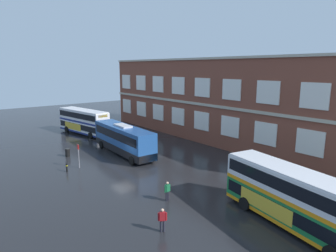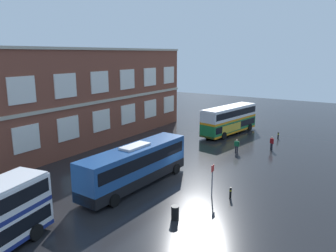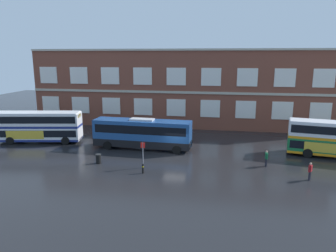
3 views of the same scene
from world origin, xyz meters
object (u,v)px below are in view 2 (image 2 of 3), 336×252
at_px(double_decker_middle, 229,119).
at_px(waiting_passenger, 237,145).
at_px(bus_stand_flag, 212,177).
at_px(touring_coach, 136,166).
at_px(station_litter_bin, 175,213).
at_px(second_passenger, 272,143).
at_px(safety_bollard_west, 230,193).
at_px(safety_bollard_east, 278,135).

relative_size(double_decker_middle, waiting_passenger, 6.64).
bearing_deg(waiting_passenger, bus_stand_flag, -168.12).
bearing_deg(touring_coach, station_litter_bin, -118.22).
relative_size(second_passenger, station_litter_bin, 1.65).
xyz_separation_m(touring_coach, safety_bollard_west, (2.12, -8.14, -1.42)).
xyz_separation_m(waiting_passenger, bus_stand_flag, (-12.51, -2.63, 0.70)).
height_order(safety_bollard_west, safety_bollard_east, same).
bearing_deg(safety_bollard_east, double_decker_middle, 97.37).
xyz_separation_m(double_decker_middle, second_passenger, (-4.97, -7.61, -1.22)).
bearing_deg(station_litter_bin, safety_bollard_west, -20.48).
distance_m(touring_coach, second_passenger, 19.20).
relative_size(bus_stand_flag, safety_bollard_west, 2.84).
bearing_deg(bus_stand_flag, touring_coach, 104.90).
relative_size(double_decker_middle, touring_coach, 0.93).
bearing_deg(waiting_passenger, safety_bollard_east, -14.87).
distance_m(station_litter_bin, safety_bollard_east, 26.93).
xyz_separation_m(waiting_passenger, station_litter_bin, (-17.56, -2.12, -0.41)).
height_order(double_decker_middle, bus_stand_flag, double_decker_middle).
distance_m(waiting_passenger, safety_bollard_east, 9.70).
bearing_deg(waiting_passenger, second_passenger, -42.21).
xyz_separation_m(touring_coach, bus_stand_flag, (1.77, -6.64, -0.27)).
bearing_deg(safety_bollard_east, second_passenger, -173.35).
xyz_separation_m(double_decker_middle, bus_stand_flag, (-20.98, -7.07, -0.51)).
distance_m(touring_coach, waiting_passenger, 14.86).
relative_size(waiting_passenger, station_litter_bin, 1.65).
xyz_separation_m(safety_bollard_west, safety_bollard_east, (21.52, 1.65, 0.00)).
bearing_deg(second_passenger, double_decker_middle, 56.85).
distance_m(waiting_passenger, safety_bollard_west, 12.85).
distance_m(touring_coach, station_litter_bin, 7.09).
xyz_separation_m(second_passenger, station_litter_bin, (-21.06, 1.06, -0.41)).
height_order(bus_stand_flag, safety_bollard_east, bus_stand_flag).
bearing_deg(safety_bollard_east, station_litter_bin, 179.21).
relative_size(second_passenger, safety_bollard_east, 1.79).
distance_m(waiting_passenger, bus_stand_flag, 12.80).
relative_size(double_decker_middle, safety_bollard_east, 11.87).
xyz_separation_m(touring_coach, safety_bollard_east, (23.64, -6.50, -1.42)).
relative_size(bus_stand_flag, safety_bollard_east, 2.84).
xyz_separation_m(touring_coach, station_litter_bin, (-3.29, -6.12, -1.39)).
relative_size(bus_stand_flag, station_litter_bin, 2.62).
distance_m(double_decker_middle, bus_stand_flag, 22.15).
xyz_separation_m(station_litter_bin, safety_bollard_east, (26.93, -0.37, -0.03)).
bearing_deg(touring_coach, double_decker_middle, 1.09).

